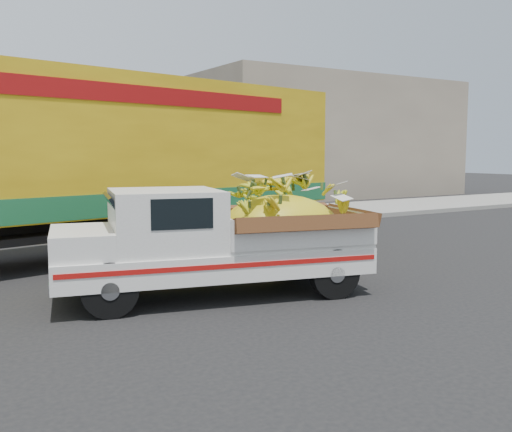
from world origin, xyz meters
TOP-DOWN VIEW (x-y plane):
  - ground at (0.00, 0.00)m, footprint 100.00×100.00m
  - curb at (0.00, 6.29)m, footprint 60.00×0.25m
  - sidewalk at (0.00, 8.39)m, footprint 60.00×4.00m
  - building_right at (14.00, 15.29)m, footprint 14.00×6.00m
  - pickup_truck at (-0.60, -0.52)m, footprint 5.01×2.77m
  - semi_trailer at (-1.41, 3.85)m, footprint 12.09×4.89m

SIDE VIEW (x-z plane):
  - ground at x=0.00m, z-range 0.00..0.00m
  - sidewalk at x=0.00m, z-range 0.00..0.14m
  - curb at x=0.00m, z-range 0.00..0.15m
  - pickup_truck at x=-0.60m, z-range 0.06..1.72m
  - semi_trailer at x=-1.41m, z-range 0.22..4.02m
  - building_right at x=14.00m, z-range 0.00..6.00m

